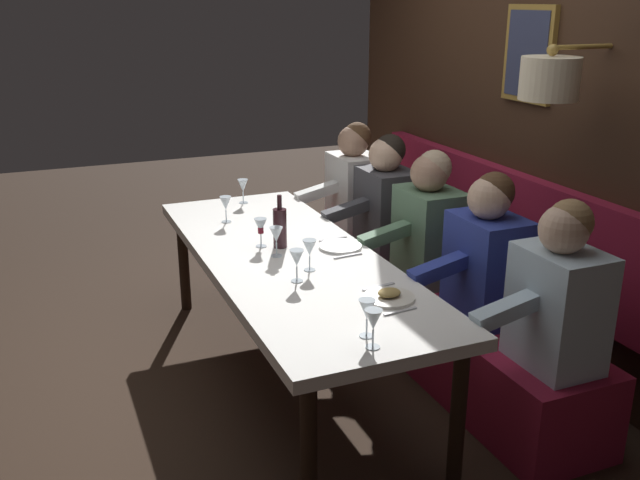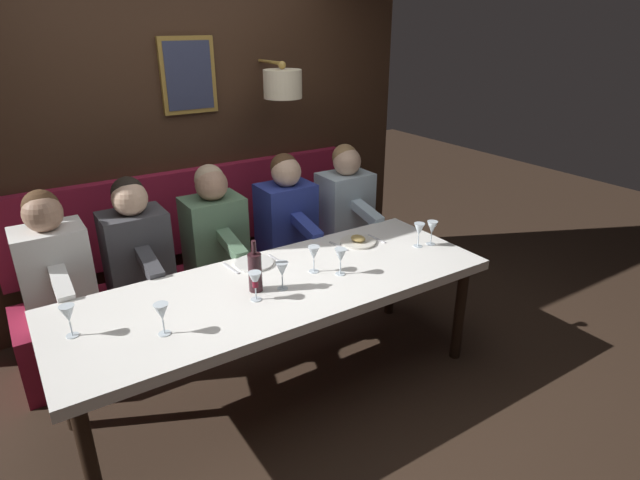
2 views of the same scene
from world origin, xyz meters
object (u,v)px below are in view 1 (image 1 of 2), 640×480
diner_far (386,199)px  wine_glass_6 (373,321)px  dining_table (289,266)px  diner_middle (429,222)px  wine_glass_1 (310,249)px  wine_glass_0 (297,259)px  wine_glass_2 (261,227)px  wine_glass_7 (226,204)px  wine_glass_4 (367,310)px  wine_bottle (280,227)px  diner_near (487,253)px  diner_farthest (354,182)px  wine_glass_3 (276,236)px  diner_nearest (559,291)px  wine_glass_5 (243,186)px

diner_far → wine_glass_6: diner_far is taller
dining_table → diner_middle: diner_middle is taller
diner_far → wine_glass_1: diner_far is taller
wine_glass_0 → wine_glass_6: 0.76m
wine_glass_2 → wine_glass_7: same height
diner_middle → dining_table: bearing=-178.4°
wine_glass_6 → diner_middle: bearing=50.6°
dining_table → wine_glass_4: bearing=-92.3°
dining_table → wine_bottle: 0.23m
diner_near → wine_glass_0: 0.99m
diner_far → diner_farthest: size_ratio=1.00×
wine_glass_3 → diner_middle: bearing=0.6°
diner_nearest → wine_glass_4: 0.93m
diner_near → wine_glass_1: bearing=160.6°
wine_glass_4 → diner_farthest: bearing=66.0°
wine_glass_0 → wine_glass_4: 0.67m
diner_nearest → wine_bottle: bearing=125.3°
diner_nearest → wine_glass_0: 1.22m
diner_farthest → wine_glass_2: bearing=-138.8°
diner_farthest → wine_glass_7: bearing=-161.9°
diner_far → wine_glass_0: 1.34m
diner_far → diner_near: bearing=-90.0°
wine_glass_1 → wine_glass_3: size_ratio=1.00×
wine_glass_2 → wine_glass_5: size_ratio=1.00×
wine_glass_7 → wine_glass_4: bearing=-86.3°
wine_glass_0 → wine_glass_5: (0.16, 1.45, 0.00)m
diner_near → wine_glass_6: (-0.94, -0.57, 0.04)m
diner_middle → wine_glass_5: size_ratio=4.82×
wine_glass_3 → dining_table: bearing=-11.8°
diner_near → wine_glass_3: diner_near is taller
diner_near → wine_glass_3: (-0.95, 0.57, 0.04)m
wine_glass_1 → wine_glass_6: bearing=-95.3°
diner_near → wine_glass_4: (-0.92, -0.48, 0.04)m
wine_glass_6 → wine_glass_4: bearing=78.3°
wine_glass_3 → wine_glass_5: bearing=82.7°
wine_glass_4 → wine_glass_2: bearing=92.6°
wine_glass_3 → wine_glass_6: bearing=-89.7°
diner_middle → wine_glass_4: diner_middle is taller
wine_glass_1 → wine_glass_3: (-0.09, 0.26, 0.00)m
diner_middle → wine_glass_7: diner_middle is taller
diner_far → wine_glass_7: size_ratio=4.82×
diner_middle → diner_farthest: same height
dining_table → wine_glass_6: wine_glass_6 is taller
diner_nearest → wine_glass_5: size_ratio=4.82×
diner_nearest → wine_bottle: diner_nearest is taller
diner_middle → wine_glass_3: size_ratio=4.82×
wine_glass_6 → wine_bottle: wine_bottle is taller
diner_near → diner_far: same height
diner_far → wine_glass_2: size_ratio=4.82×
diner_near → wine_glass_1: (-0.86, 0.30, 0.04)m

